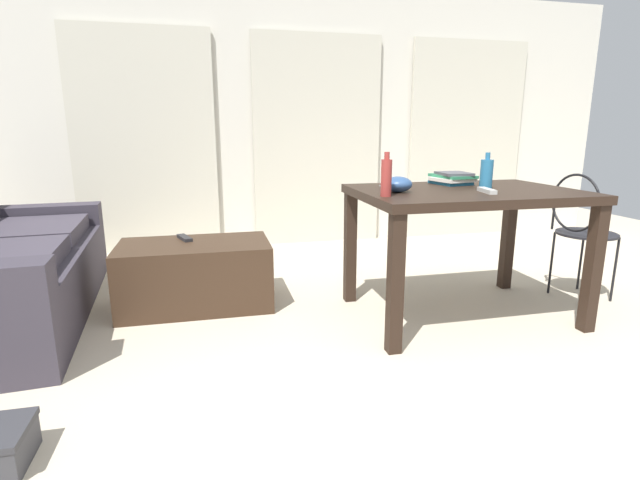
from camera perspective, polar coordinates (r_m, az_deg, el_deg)
The scene contains 13 objects.
ground_plane at distance 2.96m, azimuth 8.92°, elevation -9.21°, with size 8.44×8.44×0.00m, color beige.
wall_back at distance 4.80m, azimuth -0.51°, elevation 14.20°, with size 6.26×0.10×2.41m, color silver.
curtains at distance 4.72m, azimuth -0.28°, elevation 11.73°, with size 4.45×0.03×2.00m.
coffee_table at distance 3.15m, azimuth -14.73°, elevation -4.05°, with size 0.94×0.54×0.42m.
craft_table at distance 2.92m, azimuth 17.05°, elevation 3.82°, with size 1.27×0.88×0.78m.
wire_chair at distance 3.54m, azimuth 28.88°, elevation 1.85°, with size 0.38×0.39×0.84m.
bottle_near at distance 2.50m, azimuth 7.98°, elevation 7.51°, with size 0.06×0.06×0.23m.
bottle_far at distance 2.95m, azimuth 19.39°, elevation 7.52°, with size 0.07×0.07×0.21m.
bowl at distance 2.69m, azimuth 9.36°, elevation 6.63°, with size 0.16×0.16×0.09m, color #2D4C7A.
book_stack at distance 3.15m, azimuth 15.62°, elevation 7.17°, with size 0.25×0.29×0.08m.
tv_remote_on_table at distance 2.79m, azimuth 19.44°, elevation 5.63°, with size 0.04×0.17×0.02m, color #B7B7B2.
scissors at distance 2.94m, azimuth 8.18°, elevation 6.40°, with size 0.07×0.10×0.00m.
tv_remote_primary at distance 3.22m, azimuth -15.99°, elevation 0.25°, with size 0.05×0.18×0.02m, color #232326.
Camera 1 is at (-1.06, -1.16, 1.12)m, focal length 26.59 mm.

